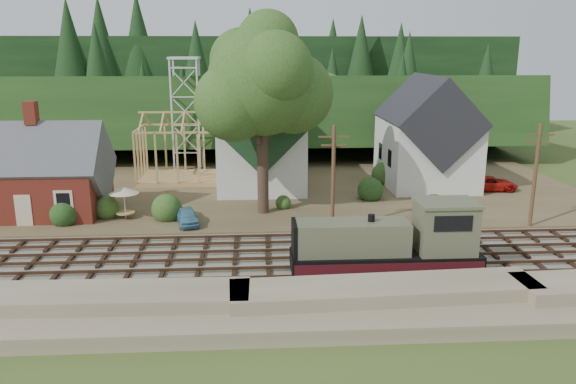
{
  "coord_description": "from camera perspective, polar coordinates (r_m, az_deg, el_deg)",
  "views": [
    {
      "loc": [
        1.38,
        -33.97,
        13.22
      ],
      "look_at": [
        3.78,
        6.0,
        3.0
      ],
      "focal_mm": 35.0,
      "sensor_mm": 36.0,
      "label": 1
    }
  ],
  "objects": [
    {
      "name": "farmhouse",
      "position": [
        56.14,
        13.88,
        5.34
      ],
      "size": [
        8.4,
        10.8,
        10.6
      ],
      "color": "silver",
      "rests_on": "village_flat"
    },
    {
      "name": "ridge",
      "position": [
        92.93,
        -4.28,
        6.1
      ],
      "size": [
        80.0,
        20.0,
        12.0
      ],
      "primitive_type": "cube",
      "color": "black",
      "rests_on": "ground"
    },
    {
      "name": "telegraph_pole_far",
      "position": [
        45.17,
        23.82,
        1.62
      ],
      "size": [
        2.2,
        0.28,
        8.0
      ],
      "color": "#4C331E",
      "rests_on": "ground"
    },
    {
      "name": "village_flat",
      "position": [
        53.61,
        -4.81,
        0.16
      ],
      "size": [
        64.0,
        26.0,
        0.3
      ],
      "primitive_type": "cube",
      "color": "brown",
      "rests_on": "ground"
    },
    {
      "name": "depot",
      "position": [
        49.24,
        -24.03,
        1.34
      ],
      "size": [
        10.8,
        7.41,
        9.0
      ],
      "color": "maroon",
      "rests_on": "village_flat"
    },
    {
      "name": "lattice_tower",
      "position": [
        62.49,
        -10.41,
        11.16
      ],
      "size": [
        3.2,
        3.2,
        12.12
      ],
      "color": "silver",
      "rests_on": "village_flat"
    },
    {
      "name": "timber_frame",
      "position": [
        57.33,
        -10.81,
        4.06
      ],
      "size": [
        8.2,
        6.2,
        6.99
      ],
      "color": "tan",
      "rests_on": "village_flat"
    },
    {
      "name": "church",
      "position": [
        54.25,
        -2.76,
        5.78
      ],
      "size": [
        8.4,
        15.17,
        13.0
      ],
      "color": "silver",
      "rests_on": "village_flat"
    },
    {
      "name": "ground",
      "position": [
        36.48,
        -5.41,
        -7.0
      ],
      "size": [
        140.0,
        140.0,
        0.0
      ],
      "primitive_type": "plane",
      "color": "#384C1E",
      "rests_on": "ground"
    },
    {
      "name": "patio_set",
      "position": [
        45.44,
        -16.34,
        0.03
      ],
      "size": [
        2.28,
        2.28,
        2.54
      ],
      "color": "silver",
      "rests_on": "village_flat"
    },
    {
      "name": "railroad_bed",
      "position": [
        36.45,
        -5.41,
        -6.88
      ],
      "size": [
        64.0,
        11.0,
        0.16
      ],
      "primitive_type": "cube",
      "color": "#726B5B",
      "rests_on": "ground"
    },
    {
      "name": "car_blue",
      "position": [
        43.24,
        -10.2,
        -2.44
      ],
      "size": [
        2.28,
        3.91,
        1.25
      ],
      "primitive_type": "imported",
      "rotation": [
        0.0,
        0.0,
        0.23
      ],
      "color": "#5293B1",
      "rests_on": "village_flat"
    },
    {
      "name": "telegraph_pole_near",
      "position": [
        40.58,
        4.61,
        1.49
      ],
      "size": [
        2.2,
        0.28,
        8.0
      ],
      "color": "#4C331E",
      "rests_on": "ground"
    },
    {
      "name": "big_tree",
      "position": [
        44.17,
        -2.45,
        10.41
      ],
      "size": [
        10.9,
        8.4,
        14.7
      ],
      "color": "#38281E",
      "rests_on": "village_flat"
    },
    {
      "name": "embankment",
      "position": [
        28.73,
        -5.96,
        -13.16
      ],
      "size": [
        64.0,
        5.0,
        1.6
      ],
      "primitive_type": "cube",
      "color": "#7F7259",
      "rests_on": "ground"
    },
    {
      "name": "hillside",
      "position": [
        77.13,
        -4.42,
        4.41
      ],
      "size": [
        70.0,
        28.96,
        12.74
      ],
      "primitive_type": "cube",
      "rotation": [
        -0.17,
        0.0,
        0.0
      ],
      "color": "#1E3F19",
      "rests_on": "ground"
    },
    {
      "name": "car_red",
      "position": [
        56.08,
        19.94,
        0.83
      ],
      "size": [
        4.92,
        2.49,
        1.33
      ],
      "primitive_type": "imported",
      "rotation": [
        0.0,
        0.0,
        1.51
      ],
      "color": "#B7140E",
      "rests_on": "village_flat"
    },
    {
      "name": "locomotive",
      "position": [
        33.92,
        10.61,
        -5.26
      ],
      "size": [
        11.05,
        2.76,
        4.45
      ],
      "color": "black",
      "rests_on": "railroad_bed"
    }
  ]
}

